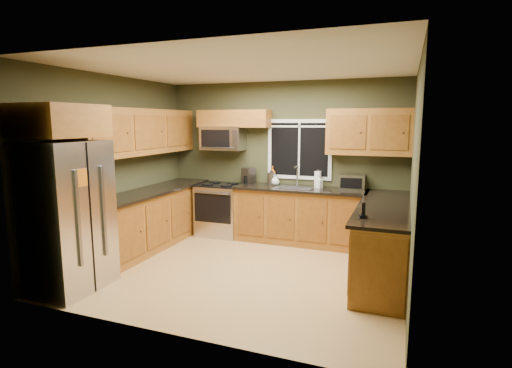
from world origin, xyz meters
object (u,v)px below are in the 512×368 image
Objects in this scene: microwave at (223,138)px; coffee_maker at (248,176)px; soap_bottle_a at (273,175)px; kettle at (271,178)px; cordless_phone at (363,213)px; toaster_oven at (352,182)px; soap_bottle_b at (319,182)px; refrigerator at (67,217)px; soap_bottle_c at (275,180)px; paper_towel_roll at (318,179)px; range at (221,209)px.

coffee_maker is at bearing 0.55° from microwave.
coffee_maker is at bearing -167.94° from soap_bottle_a.
kettle reaches higher than cordless_phone.
toaster_oven is at bearing 0.27° from microwave.
kettle is 0.82× the size of soap_bottle_a.
kettle is 1.23× the size of soap_bottle_b.
cordless_phone is (3.33, 1.00, 0.09)m from refrigerator.
microwave reaches higher than coffee_maker.
toaster_oven is at bearing 44.53° from refrigerator.
refrigerator is 3.76m from soap_bottle_b.
microwave is 1.12m from kettle.
cordless_phone reaches higher than soap_bottle_c.
range is at bearing -172.97° from paper_towel_roll.
kettle reaches higher than soap_bottle_c.
paper_towel_roll is (0.80, 0.03, 0.01)m from kettle.
soap_bottle_a reaches higher than soap_bottle_c.
soap_bottle_a reaches higher than range.
refrigerator is 8.58× the size of soap_bottle_b.
toaster_oven is at bearing 100.80° from cordless_phone.
coffee_maker is 1.22m from paper_towel_roll.
toaster_oven is 1.32× the size of soap_bottle_a.
cordless_phone is (2.16, -1.91, -0.08)m from coffee_maker.
soap_bottle_a is 0.14m from soap_bottle_c.
toaster_oven is 1.44× the size of paper_towel_roll.
refrigerator is at bearing -130.48° from soap_bottle_b.
paper_towel_roll is 1.68× the size of soap_bottle_c.
soap_bottle_b is 1.22× the size of soap_bottle_c.
soap_bottle_a is (0.42, 0.09, 0.03)m from coffee_maker.
range is 2.99× the size of soap_bottle_a.
coffee_maker is at bearing -179.80° from soap_bottle_c.
soap_bottle_a is 0.86m from soap_bottle_b.
microwave reaches higher than soap_bottle_c.
range is at bearing -168.62° from kettle.
paper_towel_roll is (2.39, 2.98, 0.17)m from refrigerator.
toaster_oven is 1.98× the size of soap_bottle_b.
cordless_phone is (1.75, -1.95, -0.06)m from kettle.
range is 4.47× the size of soap_bottle_b.
cordless_phone is (1.74, -2.00, -0.10)m from soap_bottle_a.
coffee_maker is (1.17, 2.91, 0.17)m from refrigerator.
refrigerator is at bearing -163.28° from cordless_phone.
soap_bottle_a reaches higher than cordless_phone.
range is (0.69, 2.77, -0.43)m from refrigerator.
paper_towel_roll is 0.92× the size of soap_bottle_a.
cordless_phone is (2.64, -1.77, 0.53)m from range.
soap_bottle_a is at bearing 170.47° from soap_bottle_b.
soap_bottle_c is (-1.29, -0.00, -0.04)m from toaster_oven.
range is at bearing 76.03° from refrigerator.
microwave is at bearing 144.20° from cordless_phone.
refrigerator reaches higher than kettle.
refrigerator is at bearing -103.34° from microwave.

